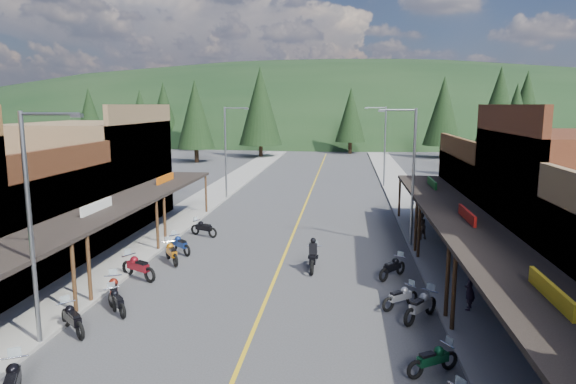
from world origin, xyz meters
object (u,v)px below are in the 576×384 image
(pine_5, at_px, (526,106))
(pine_9, at_px, (515,119))
(streetlight_1, at_px, (227,148))
(bike_west_8, at_px, (138,266))
(bike_east_5, at_px, (433,358))
(shop_east_3, at_px, (514,197))
(shop_west_3, at_px, (93,174))
(bike_west_5, at_px, (72,318))
(pine_4, at_px, (443,111))
(bike_east_8, at_px, (392,267))
(pine_7, at_px, (164,110))
(streetlight_0, at_px, (34,219))
(pine_0, at_px, (90,115))
(shop_west_2, at_px, (1,220))
(streetlight_2, at_px, (411,171))
(bike_west_11, at_px, (204,227))
(bike_west_6, at_px, (117,300))
(pine_11, at_px, (499,114))
(bike_west_9, at_px, (172,252))
(bike_west_7, at_px, (114,290))
(pedestrian_east_a, at_px, (470,289))
(bike_east_7, at_px, (400,296))
(pine_10, at_px, (195,115))
(streetlight_3, at_px, (383,143))
(bike_west_4, at_px, (12,382))
(bike_west_10, at_px, (180,244))
(pedestrian_east_b, at_px, (420,226))
(pine_3, at_px, (351,115))
(bike_east_6, at_px, (421,305))
(pine_8, at_px, (141,123))
(pine_1, at_px, (195,110))
(rider_on_bike, at_px, (313,257))

(pine_5, bearing_deg, pine_9, -110.32)
(streetlight_1, relative_size, bike_west_8, 3.46)
(pine_5, height_order, bike_east_5, pine_5)
(shop_east_3, height_order, streetlight_1, streetlight_1)
(shop_west_3, bearing_deg, bike_west_5, -65.78)
(pine_4, bearing_deg, bike_east_8, -102.18)
(bike_east_8, bearing_deg, pine_7, 155.20)
(streetlight_0, bearing_deg, pine_0, 115.92)
(shop_west_2, height_order, shop_west_3, shop_west_3)
(streetlight_2, xyz_separation_m, bike_west_11, (-12.48, 1.10, -3.88))
(bike_west_6, bearing_deg, pine_5, 19.74)
(pine_11, relative_size, bike_west_9, 5.78)
(shop_west_3, bearing_deg, bike_west_7, -60.61)
(pine_7, bearing_deg, shop_east_3, -54.73)
(pine_4, bearing_deg, pedestrian_east_a, -99.03)
(bike_east_7, bearing_deg, streetlight_1, 169.42)
(pine_10, bearing_deg, pine_5, 22.93)
(streetlight_1, relative_size, streetlight_3, 1.00)
(pedestrian_east_a, bearing_deg, bike_west_4, -40.27)
(shop_west_2, distance_m, shop_east_3, 29.13)
(shop_west_3, distance_m, streetlight_0, 18.62)
(shop_west_2, distance_m, pine_5, 85.16)
(pine_0, relative_size, bike_west_4, 4.92)
(streetlight_0, relative_size, bike_west_10, 3.93)
(streetlight_0, bearing_deg, pedestrian_east_b, 46.10)
(pine_4, bearing_deg, bike_west_5, -110.64)
(bike_west_4, relative_size, bike_east_5, 1.20)
(streetlight_3, height_order, bike_east_7, streetlight_3)
(pine_9, xyz_separation_m, pedestrian_east_b, (-16.18, -35.65, -5.40))
(pine_3, xyz_separation_m, bike_east_6, (2.21, -68.41, -5.85))
(bike_west_7, xyz_separation_m, bike_east_8, (11.75, 4.60, -0.06))
(shop_east_3, xyz_separation_m, pine_3, (-9.75, 54.70, 3.95))
(pine_8, bearing_deg, streetlight_0, -71.89)
(pine_1, height_order, rider_on_bike, pine_1)
(pine_3, xyz_separation_m, pedestrian_east_a, (4.23, -67.47, -5.50))
(pedestrian_east_b, bearing_deg, bike_west_6, 7.96)
(pine_9, xyz_separation_m, bike_west_10, (-29.80, -39.75, -5.80))
(pine_9, bearing_deg, pine_11, -119.74)
(pine_1, bearing_deg, pine_3, -8.13)
(bike_east_6, bearing_deg, streetlight_0, -126.93)
(streetlight_0, bearing_deg, bike_west_5, 64.94)
(shop_west_3, bearing_deg, bike_west_10, -37.13)
(shop_west_2, relative_size, streetlight_3, 1.36)
(pine_8, relative_size, pedestrian_east_b, 6.03)
(pine_1, relative_size, bike_west_11, 6.16)
(streetlight_0, relative_size, pine_1, 0.64)
(streetlight_3, xyz_separation_m, pine_0, (-46.95, 32.00, 2.02))
(pine_3, relative_size, bike_west_5, 5.25)
(pine_3, relative_size, pine_8, 1.10)
(pine_10, relative_size, bike_west_6, 6.15)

